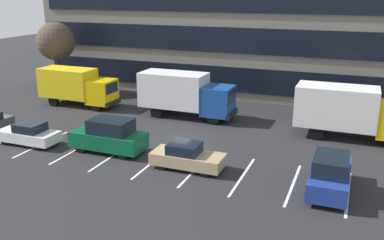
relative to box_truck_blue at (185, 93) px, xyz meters
The scene contains 11 objects.
ground_plane 6.56m from the box_truck_blue, 72.70° to the right, with size 120.00×120.00×0.00m, color #262628.
office_building 14.00m from the box_truck_blue, 81.21° to the left, with size 41.97×10.58×18.00m.
lot_markings 9.88m from the box_truck_blue, 78.95° to the right, with size 22.54×5.40×0.01m.
box_truck_blue is the anchor object (origin of this frame).
box_truck_yellow_all 10.31m from the box_truck_blue, behind, with size 7.14×2.37×3.31m.
box_truck_yellow 12.69m from the box_truck_blue, ahead, with size 7.88×2.61×3.65m.
sedan_white 12.27m from the box_truck_blue, 126.89° to the right, with size 4.22×1.77×1.51m.
suv_navy 15.55m from the box_truck_blue, 38.74° to the right, with size 1.93×4.54×2.05m.
suv_forest 9.11m from the box_truck_blue, 99.78° to the right, with size 4.82×2.04×2.18m.
sedan_tan 10.51m from the box_truck_blue, 66.71° to the right, with size 4.25×1.78×1.52m.
bare_tree 15.82m from the box_truck_blue, 167.40° to the left, with size 3.73×3.73×7.00m.
Camera 1 is at (11.05, -24.89, 10.07)m, focal length 39.80 mm.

